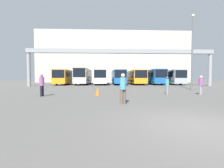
% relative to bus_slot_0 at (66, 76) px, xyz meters
% --- Properties ---
extents(ground_plane, '(200.00, 200.00, 0.00)m').
position_rel_bus_slot_0_xyz_m(ground_plane, '(11.54, -29.04, -1.76)').
color(ground_plane, '#514F4C').
extents(building_backdrop, '(48.88, 12.00, 16.22)m').
position_rel_bus_slot_0_xyz_m(building_backdrop, '(11.54, 19.07, 6.35)').
color(building_backdrop, '#B7B2A3').
rests_on(building_backdrop, ground).
extents(overhead_gantry, '(32.39, 0.80, 6.41)m').
position_rel_bus_slot_0_xyz_m(overhead_gantry, '(11.54, -7.40, 3.71)').
color(overhead_gantry, gray).
rests_on(overhead_gantry, ground).
extents(bus_slot_0, '(2.52, 11.34, 3.05)m').
position_rel_bus_slot_0_xyz_m(bus_slot_0, '(0.00, 0.00, 0.00)').
color(bus_slot_0, orange).
rests_on(bus_slot_0, ground).
extents(bus_slot_1, '(2.54, 11.38, 3.32)m').
position_rel_bus_slot_0_xyz_m(bus_slot_1, '(3.85, 0.02, 0.15)').
color(bus_slot_1, beige).
rests_on(bus_slot_1, ground).
extents(bus_slot_2, '(2.49, 10.45, 3.07)m').
position_rel_bus_slot_0_xyz_m(bus_slot_2, '(7.70, -0.44, 0.02)').
color(bus_slot_2, silver).
rests_on(bus_slot_2, ground).
extents(bus_slot_3, '(2.45, 12.44, 3.03)m').
position_rel_bus_slot_0_xyz_m(bus_slot_3, '(11.54, 0.55, -0.01)').
color(bus_slot_3, '#1959A5').
rests_on(bus_slot_3, ground).
extents(bus_slot_4, '(2.61, 11.61, 3.02)m').
position_rel_bus_slot_0_xyz_m(bus_slot_4, '(15.39, 0.14, -0.02)').
color(bus_slot_4, orange).
rests_on(bus_slot_4, ground).
extents(bus_slot_5, '(2.60, 12.50, 3.15)m').
position_rel_bus_slot_0_xyz_m(bus_slot_5, '(19.24, 0.58, 0.06)').
color(bus_slot_5, '#1959A5').
rests_on(bus_slot_5, ground).
extents(bus_slot_6, '(2.53, 10.63, 3.05)m').
position_rel_bus_slot_0_xyz_m(bus_slot_6, '(23.09, -0.36, 0.00)').
color(bus_slot_6, '#999EA5').
rests_on(bus_slot_6, ground).
extents(pedestrian_mid_left, '(0.35, 0.35, 1.66)m').
position_rel_bus_slot_0_xyz_m(pedestrian_mid_left, '(17.09, -20.75, -0.88)').
color(pedestrian_mid_left, gray).
rests_on(pedestrian_mid_left, ground).
extents(pedestrian_near_left, '(0.33, 0.33, 1.57)m').
position_rel_bus_slot_0_xyz_m(pedestrian_near_left, '(14.22, -20.42, -0.93)').
color(pedestrian_near_left, gray).
rests_on(pedestrian_near_left, ground).
extents(pedestrian_near_right, '(0.36, 0.36, 1.73)m').
position_rel_bus_slot_0_xyz_m(pedestrian_near_right, '(9.72, -25.12, -0.84)').
color(pedestrian_near_right, brown).
rests_on(pedestrian_near_right, ground).
extents(pedestrian_far_center, '(0.37, 0.37, 1.78)m').
position_rel_bus_slot_0_xyz_m(pedestrian_far_center, '(3.65, -21.39, -0.82)').
color(pedestrian_far_center, black).
rests_on(pedestrian_far_center, ground).
extents(traffic_cone, '(0.37, 0.37, 0.68)m').
position_rel_bus_slot_0_xyz_m(traffic_cone, '(8.07, -21.01, -1.42)').
color(traffic_cone, orange).
rests_on(traffic_cone, ground).
extents(lamp_post, '(0.36, 0.36, 9.16)m').
position_rel_bus_slot_0_xyz_m(lamp_post, '(19.32, -15.53, 3.19)').
color(lamp_post, '#595B60').
rests_on(lamp_post, ground).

